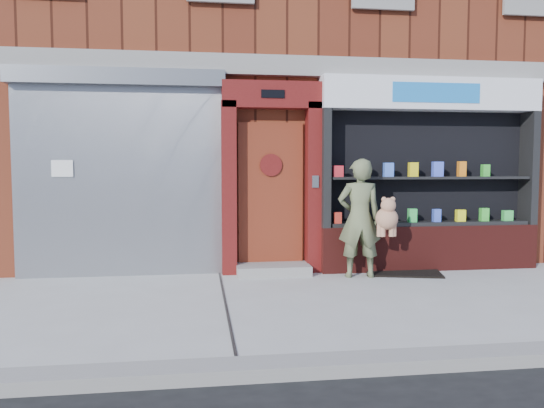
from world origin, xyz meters
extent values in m
plane|color=#9E9E99|center=(0.00, 0.00, 0.00)|extent=(80.00, 80.00, 0.00)
cube|color=gray|center=(0.00, -2.15, 0.06)|extent=(60.00, 0.30, 0.12)
cube|color=#5B2314|center=(0.00, 6.00, 4.00)|extent=(12.00, 8.00, 8.00)
cube|color=gray|center=(0.00, 1.92, 3.15)|extent=(12.00, 0.16, 0.30)
cube|color=gray|center=(-3.00, 1.94, 1.40)|extent=(3.00, 0.10, 2.80)
cube|color=slate|center=(-3.00, 1.88, 2.92)|extent=(3.10, 0.30, 0.24)
cube|color=white|center=(-3.80, 1.88, 1.60)|extent=(0.30, 0.01, 0.24)
cube|color=#4D0E0D|center=(-1.40, 1.86, 1.30)|extent=(0.22, 0.28, 2.60)
cube|color=#4D0E0D|center=(-0.10, 1.86, 1.30)|extent=(0.22, 0.28, 2.60)
cube|color=#4D0E0D|center=(-0.75, 1.86, 2.70)|extent=(1.50, 0.28, 0.40)
cube|color=black|center=(-0.75, 1.71, 2.70)|extent=(0.35, 0.01, 0.12)
cube|color=maroon|center=(-0.75, 1.97, 1.20)|extent=(1.00, 0.06, 2.20)
cylinder|color=black|center=(-0.75, 1.93, 1.65)|extent=(0.28, 0.02, 0.28)
cylinder|color=#4D0E0D|center=(-0.75, 1.92, 1.65)|extent=(0.34, 0.02, 0.34)
cube|color=gray|center=(-0.75, 1.70, 0.07)|extent=(1.10, 0.55, 0.15)
cube|color=slate|center=(-0.10, 1.71, 1.40)|extent=(0.10, 0.02, 0.18)
cube|color=#4F1612|center=(1.75, 1.80, 0.35)|extent=(3.50, 0.40, 0.70)
cube|color=black|center=(0.06, 1.80, 1.60)|extent=(0.12, 0.40, 1.80)
cube|color=black|center=(3.44, 1.80, 1.60)|extent=(0.12, 0.40, 1.80)
cube|color=black|center=(1.75, 1.99, 1.60)|extent=(3.30, 0.03, 1.80)
cube|color=black|center=(1.75, 1.80, 0.73)|extent=(3.20, 0.36, 0.06)
cube|color=black|center=(1.75, 1.80, 1.45)|extent=(3.20, 0.36, 0.04)
cube|color=white|center=(1.75, 1.80, 2.75)|extent=(3.50, 0.40, 0.50)
cube|color=#1868B5|center=(1.75, 1.59, 2.75)|extent=(1.40, 0.01, 0.30)
cube|color=red|center=(0.25, 1.72, 0.84)|extent=(0.11, 0.09, 0.17)
cube|color=blue|center=(0.65, 1.72, 0.88)|extent=(0.15, 0.09, 0.23)
cube|color=orange|center=(1.05, 1.72, 0.85)|extent=(0.16, 0.09, 0.17)
cube|color=green|center=(1.45, 1.72, 0.87)|extent=(0.13, 0.09, 0.21)
cube|color=blue|center=(1.85, 1.72, 0.86)|extent=(0.12, 0.09, 0.20)
cube|color=#FDF81A|center=(2.25, 1.72, 0.85)|extent=(0.14, 0.09, 0.19)
cube|color=green|center=(2.65, 1.72, 0.86)|extent=(0.13, 0.09, 0.21)
cube|color=green|center=(3.05, 1.72, 0.84)|extent=(0.15, 0.09, 0.17)
cube|color=red|center=(0.25, 1.72, 1.56)|extent=(0.15, 0.09, 0.17)
cube|color=orange|center=(0.65, 1.72, 1.59)|extent=(0.17, 0.09, 0.23)
cube|color=#4471E9|center=(1.05, 1.72, 1.58)|extent=(0.15, 0.09, 0.22)
cube|color=yellow|center=(1.45, 1.72, 1.58)|extent=(0.14, 0.09, 0.22)
cube|color=#455FEC|center=(1.85, 1.72, 1.59)|extent=(0.16, 0.09, 0.23)
cube|color=orange|center=(2.25, 1.72, 1.59)|extent=(0.12, 0.09, 0.24)
cube|color=green|center=(2.65, 1.72, 1.57)|extent=(0.11, 0.09, 0.19)
imported|color=#5E6744|center=(0.48, 1.35, 0.87)|extent=(0.67, 0.48, 1.74)
sphere|color=#AB7455|center=(0.84, 1.17, 0.88)|extent=(0.32, 0.32, 0.32)
sphere|color=#AB7455|center=(0.84, 1.12, 1.07)|extent=(0.22, 0.22, 0.22)
sphere|color=#AB7455|center=(0.77, 1.12, 1.16)|extent=(0.08, 0.08, 0.08)
sphere|color=#AB7455|center=(0.90, 1.12, 1.16)|extent=(0.08, 0.08, 0.08)
cylinder|color=#AB7455|center=(0.73, 1.17, 0.72)|extent=(0.08, 0.08, 0.19)
cylinder|color=#AB7455|center=(0.94, 1.17, 0.72)|extent=(0.08, 0.08, 0.19)
cylinder|color=#AB7455|center=(0.77, 1.15, 0.72)|extent=(0.08, 0.08, 0.19)
cylinder|color=#AB7455|center=(0.90, 1.15, 0.72)|extent=(0.08, 0.08, 0.19)
cube|color=black|center=(1.24, 1.55, 0.01)|extent=(1.27, 1.03, 0.03)
camera|label=1|loc=(-1.86, -6.13, 1.64)|focal=35.00mm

